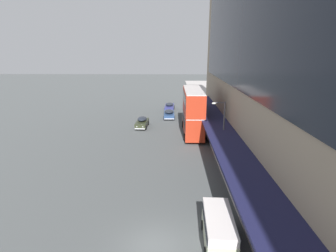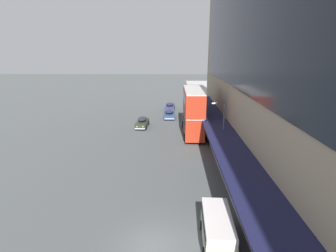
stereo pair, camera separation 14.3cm
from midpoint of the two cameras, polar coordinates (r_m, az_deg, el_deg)
name	(u,v)px [view 1 (the left image)]	position (r m, az deg, el deg)	size (l,w,h in m)	color
ground	(154,247)	(17.97, -3.36, -24.77)	(240.00, 240.00, 0.00)	#4B4E4F
sidewalk_kerb	(332,248)	(20.39, 31.99, -21.60)	(10.00, 180.00, 0.15)	#AEA7A4
transit_bus_kerbside_front	(193,110)	(37.46, 5.34, 3.39)	(2.77, 9.77, 6.49)	#B5301A
sedan_lead_mid	(170,106)	(53.46, 0.26, 4.32)	(2.04, 4.80, 1.49)	navy
sedan_oncoming_front	(169,114)	(47.09, 0.14, 2.69)	(2.03, 4.76, 1.50)	navy
sedan_trailing_mid	(142,122)	(41.53, -5.76, 0.83)	(1.94, 4.46, 1.64)	#2B301E
vw_van	(218,227)	(17.88, 10.66, -20.77)	(2.03, 4.61, 1.96)	beige
pedestrian_at_kerb	(235,175)	(24.24, 14.26, -10.23)	(0.54, 0.41, 1.86)	#22363E
street_lamp	(222,125)	(29.17, 11.56, 0.17)	(1.50, 0.28, 6.33)	#4C4C51
fire_hydrant	(235,177)	(25.35, 14.15, -10.73)	(0.20, 0.40, 0.70)	red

